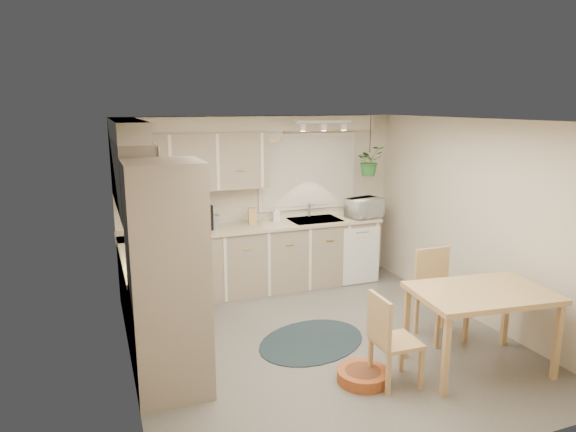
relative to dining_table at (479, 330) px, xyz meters
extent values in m
plane|color=#67635B|center=(-1.19, 1.06, -0.41)|extent=(4.20, 4.20, 0.00)
plane|color=white|center=(-1.19, 1.06, 1.99)|extent=(4.20, 4.20, 0.00)
cube|color=beige|center=(-1.19, 3.16, 0.79)|extent=(4.00, 0.04, 2.40)
cube|color=beige|center=(-1.19, -1.04, 0.79)|extent=(4.00, 0.04, 2.40)
cube|color=beige|center=(-3.19, 1.06, 0.79)|extent=(0.04, 4.20, 2.40)
cube|color=beige|center=(0.81, 1.06, 0.79)|extent=(0.04, 4.20, 2.40)
cube|color=gray|center=(-2.89, 1.94, 0.04)|extent=(0.60, 1.85, 0.90)
cube|color=gray|center=(-1.39, 2.86, 0.04)|extent=(3.60, 0.60, 0.90)
cube|color=beige|center=(-2.88, 1.94, 0.51)|extent=(0.64, 1.89, 0.04)
cube|color=beige|center=(-1.39, 2.85, 0.51)|extent=(3.64, 0.64, 0.04)
cube|color=gray|center=(-2.86, 0.69, 0.64)|extent=(0.65, 0.65, 2.10)
cube|color=silver|center=(-2.54, 0.69, 0.64)|extent=(0.02, 0.56, 0.58)
cube|color=gray|center=(-3.01, 2.06, 1.42)|extent=(0.35, 2.00, 0.75)
cube|color=gray|center=(-2.19, 2.99, 1.42)|extent=(2.00, 0.35, 0.75)
cube|color=beige|center=(-3.04, 2.06, 1.89)|extent=(0.30, 2.00, 0.20)
cube|color=beige|center=(-1.39, 3.01, 1.89)|extent=(3.60, 0.30, 0.20)
cube|color=silver|center=(-2.87, 1.36, 0.54)|extent=(0.52, 0.58, 0.02)
cube|color=silver|center=(-2.89, 1.36, 0.99)|extent=(0.40, 0.60, 0.14)
cube|color=beige|center=(-0.49, 3.13, 1.19)|extent=(1.40, 0.02, 1.00)
cube|color=beige|center=(-0.49, 3.14, 1.19)|extent=(1.50, 0.02, 1.10)
cube|color=#95979C|center=(-0.49, 2.86, 0.49)|extent=(0.70, 0.48, 0.10)
cube|color=silver|center=(0.11, 2.55, 0.02)|extent=(0.58, 0.02, 0.83)
cube|color=silver|center=(-0.49, 2.61, 1.92)|extent=(0.80, 0.04, 0.04)
cylinder|color=#E2AA50|center=(-1.04, 3.13, 1.77)|extent=(0.30, 0.03, 0.30)
cube|color=tan|center=(0.00, 0.00, 0.00)|extent=(1.38, 1.00, 0.81)
cube|color=tan|center=(-0.91, 0.05, 0.03)|extent=(0.43, 0.43, 0.88)
cube|color=tan|center=(0.09, 0.69, 0.09)|extent=(0.47, 0.47, 0.99)
ellipsoid|color=black|center=(-1.29, 1.11, -0.40)|extent=(1.58, 1.42, 0.01)
cylinder|color=#9F5B1F|center=(-1.17, 0.18, -0.35)|extent=(0.52, 0.52, 0.11)
imported|color=silver|center=(0.26, 2.76, 0.70)|extent=(0.56, 0.39, 0.34)
imported|color=silver|center=(-1.03, 3.01, 0.58)|extent=(0.10, 0.21, 0.10)
imported|color=#2A6A2A|center=(0.32, 2.76, 1.31)|extent=(0.42, 0.46, 0.33)
cube|color=black|center=(-2.09, 2.86, 0.70)|extent=(0.22, 0.26, 0.33)
cube|color=#95979C|center=(-2.03, 2.88, 0.62)|extent=(0.31, 0.20, 0.18)
cube|color=tan|center=(-1.40, 2.91, 0.65)|extent=(0.12, 0.12, 0.23)
camera|label=1|loc=(-3.41, -3.67, 2.16)|focal=32.00mm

